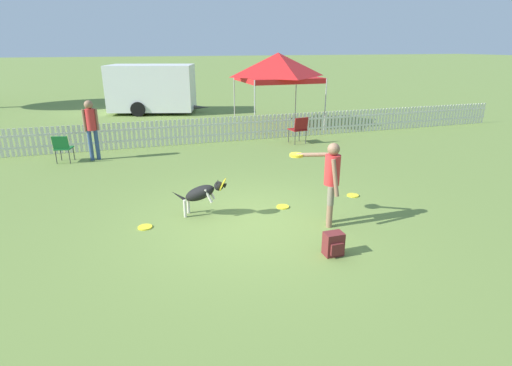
% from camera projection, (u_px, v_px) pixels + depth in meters
% --- Properties ---
extents(ground_plane, '(240.00, 240.00, 0.00)m').
position_uv_depth(ground_plane, '(252.00, 222.00, 7.64)').
color(ground_plane, olive).
extents(handler_person, '(0.80, 0.96, 1.58)m').
position_uv_depth(handler_person, '(330.00, 175.00, 7.23)').
color(handler_person, '#8C664C').
rests_on(handler_person, ground_plane).
extents(leaping_dog, '(1.08, 0.66, 0.81)m').
position_uv_depth(leaping_dog, '(202.00, 193.00, 7.75)').
color(leaping_dog, black).
rests_on(leaping_dog, ground_plane).
extents(frisbee_near_handler, '(0.26, 0.26, 0.02)m').
position_uv_depth(frisbee_near_handler, '(145.00, 227.00, 7.40)').
color(frisbee_near_handler, yellow).
rests_on(frisbee_near_handler, ground_plane).
extents(frisbee_near_dog, '(0.26, 0.26, 0.02)m').
position_uv_depth(frisbee_near_dog, '(283.00, 207.00, 8.34)').
color(frisbee_near_dog, yellow).
rests_on(frisbee_near_dog, ground_plane).
extents(frisbee_midfield, '(0.26, 0.26, 0.02)m').
position_uv_depth(frisbee_midfield, '(353.00, 195.00, 8.97)').
color(frisbee_midfield, yellow).
rests_on(frisbee_midfield, ground_plane).
extents(backpack_on_grass, '(0.30, 0.26, 0.39)m').
position_uv_depth(backpack_on_grass, '(334.00, 244.00, 6.39)').
color(backpack_on_grass, maroon).
rests_on(backpack_on_grass, ground_plane).
extents(picket_fence, '(25.28, 0.04, 0.86)m').
position_uv_depth(picket_fence, '(193.00, 131.00, 13.54)').
color(picket_fence, silver).
rests_on(picket_fence, ground_plane).
extents(folding_chair_blue_left, '(0.52, 0.54, 0.80)m').
position_uv_depth(folding_chair_blue_left, '(63.00, 146.00, 11.33)').
color(folding_chair_blue_left, '#333338').
rests_on(folding_chair_blue_left, ground_plane).
extents(folding_chair_center, '(0.57, 0.59, 0.92)m').
position_uv_depth(folding_chair_center, '(299.00, 128.00, 13.54)').
color(folding_chair_center, '#333338').
rests_on(folding_chair_center, ground_plane).
extents(canopy_tent_main, '(2.95, 2.95, 2.92)m').
position_uv_depth(canopy_tent_main, '(278.00, 67.00, 16.04)').
color(canopy_tent_main, '#B2B2B2').
rests_on(canopy_tent_main, ground_plane).
extents(spectator_standing, '(0.41, 0.27, 1.74)m').
position_uv_depth(spectator_standing, '(91.00, 124.00, 11.44)').
color(spectator_standing, '#334C7A').
rests_on(spectator_standing, ground_plane).
extents(equipment_trailer, '(4.94, 3.32, 2.31)m').
position_uv_depth(equipment_trailer, '(152.00, 88.00, 19.60)').
color(equipment_trailer, white).
rests_on(equipment_trailer, ground_plane).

